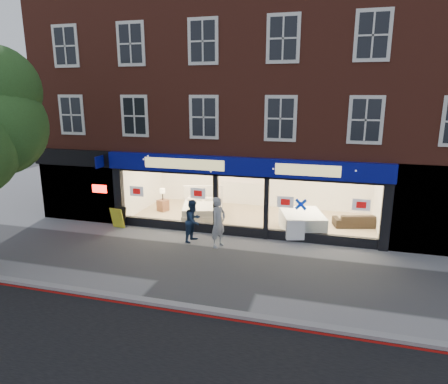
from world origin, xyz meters
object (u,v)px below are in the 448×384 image
at_px(a_board, 119,217).
at_px(pedestrian_grey, 218,222).
at_px(pedestrian_blue, 193,221).
at_px(display_bed, 203,210).
at_px(mattress_stack, 302,222).
at_px(sofa, 356,220).

bearing_deg(a_board, pedestrian_grey, -4.98).
xyz_separation_m(a_board, pedestrian_blue, (3.70, -0.64, 0.38)).
relative_size(display_bed, pedestrian_blue, 1.58).
bearing_deg(a_board, mattress_stack, 15.83).
distance_m(mattress_stack, sofa, 2.56).
height_order(a_board, pedestrian_blue, pedestrian_blue).
height_order(display_bed, pedestrian_grey, pedestrian_grey).
xyz_separation_m(display_bed, pedestrian_grey, (1.67, -3.05, 0.52)).
height_order(sofa, pedestrian_blue, pedestrian_blue).
relative_size(sofa, pedestrian_grey, 0.98).
xyz_separation_m(a_board, pedestrian_grey, (4.82, -0.92, 0.51)).
xyz_separation_m(mattress_stack, pedestrian_blue, (-4.05, -2.01, 0.34)).
bearing_deg(a_board, pedestrian_blue, -4.00).
height_order(mattress_stack, pedestrian_blue, pedestrian_blue).
distance_m(display_bed, sofa, 6.83).
relative_size(display_bed, sofa, 1.40).
xyz_separation_m(display_bed, sofa, (6.81, 0.54, -0.08)).
relative_size(mattress_stack, pedestrian_grey, 1.26).
bearing_deg(pedestrian_blue, pedestrian_grey, -91.14).
height_order(sofa, a_board, a_board).
bearing_deg(sofa, pedestrian_blue, 12.52).
bearing_deg(pedestrian_grey, sofa, -33.14).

